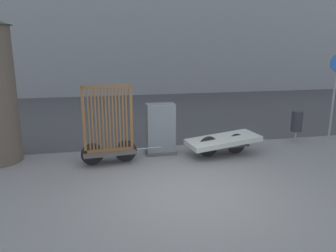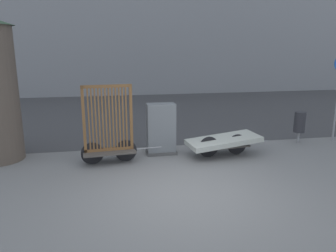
# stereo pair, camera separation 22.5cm
# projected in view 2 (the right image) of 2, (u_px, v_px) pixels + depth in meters

# --- Properties ---
(ground_plane) EXTENTS (60.00, 60.00, 0.00)m
(ground_plane) POSITION_uv_depth(u_px,v_px,m) (187.00, 193.00, 6.46)
(ground_plane) COLOR slate
(road_strip) EXTENTS (56.00, 10.40, 0.01)m
(road_strip) POSITION_uv_depth(u_px,v_px,m) (142.00, 112.00, 14.45)
(road_strip) COLOR #424244
(road_strip) RESTS_ON ground_plane
(bike_cart_with_bedframe) EXTENTS (2.01, 0.73, 1.94)m
(bike_cart_with_bedframe) POSITION_uv_depth(u_px,v_px,m) (109.00, 134.00, 7.98)
(bike_cart_with_bedframe) COLOR #4C4742
(bike_cart_with_bedframe) RESTS_ON ground_plane
(bike_cart_with_mattress) EXTENTS (2.31, 1.08, 0.55)m
(bike_cart_with_mattress) POSITION_uv_depth(u_px,v_px,m) (223.00, 141.00, 8.59)
(bike_cart_with_mattress) COLOR #4C4742
(bike_cart_with_mattress) RESTS_ON ground_plane
(utility_cabinet) EXTENTS (0.80, 0.46, 1.36)m
(utility_cabinet) POSITION_uv_depth(u_px,v_px,m) (161.00, 131.00, 8.71)
(utility_cabinet) COLOR #4C4C4C
(utility_cabinet) RESTS_ON ground_plane
(trash_bin) EXTENTS (0.33, 0.33, 0.93)m
(trash_bin) POSITION_uv_depth(u_px,v_px,m) (300.00, 122.00, 9.73)
(trash_bin) COLOR gray
(trash_bin) RESTS_ON ground_plane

